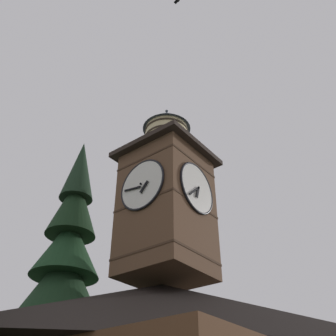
# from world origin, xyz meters

# --- Properties ---
(clock_tower) EXTENTS (4.05, 4.05, 9.41)m
(clock_tower) POSITION_xyz_m (0.36, -0.89, 11.26)
(clock_tower) COLOR brown
(clock_tower) RESTS_ON building_main
(pine_tree_behind) EXTENTS (5.27, 5.27, 15.37)m
(pine_tree_behind) POSITION_xyz_m (2.10, -5.38, 6.24)
(pine_tree_behind) COLOR #473323
(pine_tree_behind) RESTS_ON ground_plane
(flying_bird_high) EXTENTS (0.25, 0.47, 0.13)m
(flying_bird_high) POSITION_xyz_m (2.59, 1.61, 21.64)
(flying_bird_high) COLOR black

